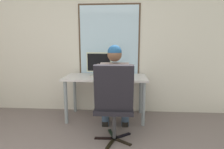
% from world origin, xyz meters
% --- Properties ---
extents(wall_rear, '(5.38, 0.08, 2.85)m').
position_xyz_m(wall_rear, '(0.01, 2.66, 1.42)').
color(wall_rear, silver).
rests_on(wall_rear, ground).
extents(desk, '(1.40, 0.70, 0.75)m').
position_xyz_m(desk, '(0.17, 2.26, 0.65)').
color(desk, gray).
rests_on(desk, ground).
extents(office_chair, '(0.53, 0.57, 1.07)m').
position_xyz_m(office_chair, '(0.37, 1.38, 0.60)').
color(office_chair, black).
rests_on(office_chair, ground).
extents(person_seated, '(0.54, 0.76, 1.30)m').
position_xyz_m(person_seated, '(0.36, 1.64, 0.68)').
color(person_seated, '#364962').
rests_on(person_seated, ground).
extents(crt_monitor, '(0.43, 0.25, 0.41)m').
position_xyz_m(crt_monitor, '(0.06, 2.27, 0.98)').
color(crt_monitor, beige).
rests_on(crt_monitor, desk).
extents(wine_glass, '(0.08, 0.08, 0.14)m').
position_xyz_m(wine_glass, '(0.34, 2.08, 0.84)').
color(wine_glass, silver).
rests_on(wine_glass, desk).
extents(book_stack, '(0.21, 0.16, 0.06)m').
position_xyz_m(book_stack, '(0.45, 2.27, 0.78)').
color(book_stack, black).
rests_on(book_stack, desk).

